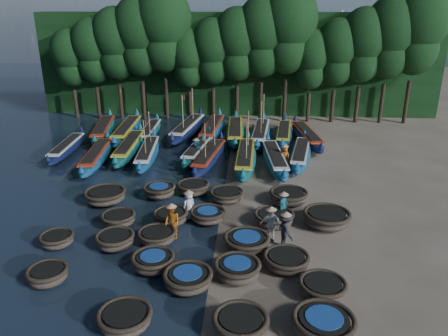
# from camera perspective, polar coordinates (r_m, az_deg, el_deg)

# --- Properties ---
(ground) EXTENTS (120.00, 120.00, 0.00)m
(ground) POSITION_cam_1_polar(r_m,az_deg,el_deg) (24.56, -0.39, -5.56)
(ground) COLOR gray
(ground) RESTS_ON ground
(foliage_wall) EXTENTS (40.00, 3.00, 10.00)m
(foliage_wall) POSITION_cam_1_polar(r_m,az_deg,el_deg) (45.84, 1.78, 13.43)
(foliage_wall) COLOR black
(foliage_wall) RESTS_ON ground
(coracle_2) EXTENTS (2.16, 2.16, 0.68)m
(coracle_2) POSITION_cam_1_polar(r_m,az_deg,el_deg) (16.81, -12.81, -18.59)
(coracle_2) COLOR brown
(coracle_2) RESTS_ON ground
(coracle_3) EXTENTS (2.45, 2.45, 0.80)m
(coracle_3) POSITION_cam_1_polar(r_m,az_deg,el_deg) (16.10, 2.17, -19.73)
(coracle_3) COLOR brown
(coracle_3) RESTS_ON ground
(coracle_4) EXTENTS (2.27, 2.27, 0.75)m
(coracle_4) POSITION_cam_1_polar(r_m,az_deg,el_deg) (16.50, 12.89, -19.27)
(coracle_4) COLOR brown
(coracle_4) RESTS_ON ground
(coracle_5) EXTENTS (1.73, 1.73, 0.69)m
(coracle_5) POSITION_cam_1_polar(r_m,az_deg,el_deg) (19.92, -22.02, -12.77)
(coracle_5) COLOR brown
(coracle_5) RESTS_ON ground
(coracle_6) EXTENTS (2.00, 2.00, 0.72)m
(coracle_6) POSITION_cam_1_polar(r_m,az_deg,el_deg) (19.58, -9.23, -11.93)
(coracle_6) COLOR brown
(coracle_6) RESTS_ON ground
(coracle_7) EXTENTS (2.07, 2.07, 0.75)m
(coracle_7) POSITION_cam_1_polar(r_m,az_deg,el_deg) (18.30, -4.72, -14.21)
(coracle_7) COLOR brown
(coracle_7) RESTS_ON ground
(coracle_8) EXTENTS (2.43, 2.43, 0.79)m
(coracle_8) POSITION_cam_1_polar(r_m,az_deg,el_deg) (18.77, 1.75, -13.06)
(coracle_8) COLOR brown
(coracle_8) RESTS_ON ground
(coracle_9) EXTENTS (2.36, 2.36, 0.67)m
(coracle_9) POSITION_cam_1_polar(r_m,az_deg,el_deg) (18.28, 12.75, -14.97)
(coracle_9) COLOR brown
(coracle_9) RESTS_ON ground
(coracle_10) EXTENTS (1.81, 1.81, 0.64)m
(coracle_10) POSITION_cam_1_polar(r_m,az_deg,el_deg) (22.48, -20.97, -8.69)
(coracle_10) COLOR brown
(coracle_10) RESTS_ON ground
(coracle_11) EXTENTS (1.87, 1.87, 0.73)m
(coracle_11) POSITION_cam_1_polar(r_m,az_deg,el_deg) (21.49, -14.03, -9.10)
(coracle_11) COLOR brown
(coracle_11) RESTS_ON ground
(coracle_12) EXTENTS (2.27, 2.27, 0.63)m
(coracle_12) POSITION_cam_1_polar(r_m,az_deg,el_deg) (21.56, -8.75, -8.75)
(coracle_12) COLOR brown
(coracle_12) RESTS_ON ground
(coracle_13) EXTENTS (2.72, 2.72, 0.76)m
(coracle_13) POSITION_cam_1_polar(r_m,az_deg,el_deg) (20.69, 2.97, -9.62)
(coracle_13) COLOR brown
(coracle_13) RESTS_ON ground
(coracle_14) EXTENTS (2.48, 2.48, 0.68)m
(coracle_14) POSITION_cam_1_polar(r_m,az_deg,el_deg) (19.62, 8.15, -11.87)
(coracle_14) COLOR brown
(coracle_14) RESTS_ON ground
(coracle_15) EXTENTS (1.92, 1.92, 0.72)m
(coracle_15) POSITION_cam_1_polar(r_m,az_deg,el_deg) (23.41, -13.62, -6.47)
(coracle_15) COLOR brown
(coracle_15) RESTS_ON ground
(coracle_16) EXTENTS (2.08, 2.08, 0.72)m
(coracle_16) POSITION_cam_1_polar(r_m,az_deg,el_deg) (23.13, -6.99, -6.34)
(coracle_16) COLOR brown
(coracle_16) RESTS_ON ground
(coracle_17) EXTENTS (2.16, 2.16, 0.69)m
(coracle_17) POSITION_cam_1_polar(r_m,az_deg,el_deg) (23.18, -2.15, -6.16)
(coracle_17) COLOR brown
(coracle_17) RESTS_ON ground
(coracle_18) EXTENTS (2.27, 2.27, 0.73)m
(coracle_18) POSITION_cam_1_polar(r_m,az_deg,el_deg) (22.99, 6.54, -6.48)
(coracle_18) COLOR brown
(coracle_18) RESTS_ON ground
(coracle_19) EXTENTS (2.49, 2.49, 0.82)m
(coracle_19) POSITION_cam_1_polar(r_m,az_deg,el_deg) (23.35, 13.28, -6.36)
(coracle_19) COLOR brown
(coracle_19) RESTS_ON ground
(coracle_20) EXTENTS (2.63, 2.63, 0.79)m
(coracle_20) POSITION_cam_1_polar(r_m,az_deg,el_deg) (26.20, -15.26, -3.49)
(coracle_20) COLOR brown
(coracle_20) RESTS_ON ground
(coracle_21) EXTENTS (2.30, 2.30, 0.76)m
(coracle_21) POSITION_cam_1_polar(r_m,az_deg,el_deg) (26.25, -8.46, -2.92)
(coracle_21) COLOR brown
(coracle_21) RESTS_ON ground
(coracle_22) EXTENTS (2.00, 2.00, 0.73)m
(coracle_22) POSITION_cam_1_polar(r_m,az_deg,el_deg) (26.48, -4.03, -2.57)
(coracle_22) COLOR brown
(coracle_22) RESTS_ON ground
(coracle_23) EXTENTS (2.39, 2.39, 0.66)m
(coracle_23) POSITION_cam_1_polar(r_m,az_deg,el_deg) (25.53, 0.36, -3.54)
(coracle_23) COLOR brown
(coracle_23) RESTS_ON ground
(coracle_24) EXTENTS (2.43, 2.43, 0.79)m
(coracle_24) POSITION_cam_1_polar(r_m,az_deg,el_deg) (25.45, 8.44, -3.68)
(coracle_24) COLOR brown
(coracle_24) RESTS_ON ground
(long_boat_0) EXTENTS (1.64, 7.48, 1.32)m
(long_boat_0) POSITION_cam_1_polar(r_m,az_deg,el_deg) (35.39, -19.83, 2.47)
(long_boat_0) COLOR #101A3D
(long_boat_0) RESTS_ON ground
(long_boat_1) EXTENTS (2.23, 8.14, 1.44)m
(long_boat_1) POSITION_cam_1_polar(r_m,az_deg,el_deg) (32.67, -16.33, 1.47)
(long_boat_1) COLOR navy
(long_boat_1) RESTS_ON ground
(long_boat_2) EXTENTS (1.84, 8.62, 1.52)m
(long_boat_2) POSITION_cam_1_polar(r_m,az_deg,el_deg) (33.93, -12.25, 2.62)
(long_boat_2) COLOR #0F5857
(long_boat_2) RESTS_ON ground
(long_boat_3) EXTENTS (2.09, 8.00, 3.41)m
(long_boat_3) POSITION_cam_1_polar(r_m,az_deg,el_deg) (32.51, -9.95, 1.92)
(long_boat_3) COLOR navy
(long_boat_3) RESTS_ON ground
(long_boat_4) EXTENTS (2.38, 7.66, 1.36)m
(long_boat_4) POSITION_cam_1_polar(r_m,az_deg,el_deg) (32.88, -3.42, 2.37)
(long_boat_4) COLOR #0F5857
(long_boat_4) RESTS_ON ground
(long_boat_5) EXTENTS (2.59, 8.00, 3.43)m
(long_boat_5) POSITION_cam_1_polar(r_m,az_deg,el_deg) (31.27, -1.91, 1.46)
(long_boat_5) COLOR #101A3D
(long_boat_5) RESTS_ON ground
(long_boat_6) EXTENTS (1.74, 8.73, 3.71)m
(long_boat_6) POSITION_cam_1_polar(r_m,az_deg,el_deg) (30.92, 2.83, 1.31)
(long_boat_6) COLOR #0F5857
(long_boat_6) RESTS_ON ground
(long_boat_7) EXTENTS (2.27, 8.21, 1.45)m
(long_boat_7) POSITION_cam_1_polar(r_m,az_deg,el_deg) (31.00, 6.63, 1.17)
(long_boat_7) COLOR navy
(long_boat_7) RESTS_ON ground
(long_boat_8) EXTENTS (2.67, 7.86, 1.40)m
(long_boat_8) POSITION_cam_1_polar(r_m,az_deg,el_deg) (32.26, 10.00, 1.75)
(long_boat_8) COLOR navy
(long_boat_8) RESTS_ON ground
(long_boat_9) EXTENTS (2.98, 8.75, 1.56)m
(long_boat_9) POSITION_cam_1_polar(r_m,az_deg,el_deg) (39.21, -15.48, 4.82)
(long_boat_9) COLOR #0F5857
(long_boat_9) RESTS_ON ground
(long_boat_10) EXTENTS (2.02, 9.06, 1.60)m
(long_boat_10) POSITION_cam_1_polar(r_m,az_deg,el_deg) (38.46, -12.55, 4.80)
(long_boat_10) COLOR navy
(long_boat_10) RESTS_ON ground
(long_boat_11) EXTENTS (1.52, 7.49, 1.32)m
(long_boat_11) POSITION_cam_1_polar(r_m,az_deg,el_deg) (38.16, -9.64, 4.72)
(long_boat_11) COLOR #0F5857
(long_boat_11) RESTS_ON ground
(long_boat_12) EXTENTS (2.86, 9.10, 3.90)m
(long_boat_12) POSITION_cam_1_polar(r_m,az_deg,el_deg) (38.27, -4.74, 5.17)
(long_boat_12) COLOR #101A3D
(long_boat_12) RESTS_ON ground
(long_boat_13) EXTENTS (2.19, 9.00, 1.59)m
(long_boat_13) POSITION_cam_1_polar(r_m,az_deg,el_deg) (37.93, -1.54, 5.07)
(long_boat_13) COLOR navy
(long_boat_13) RESTS_ON ground
(long_boat_14) EXTENTS (1.83, 8.85, 1.56)m
(long_boat_14) POSITION_cam_1_polar(r_m,az_deg,el_deg) (37.24, 1.49, 4.75)
(long_boat_14) COLOR #0F5857
(long_boat_14) RESTS_ON ground
(long_boat_15) EXTENTS (2.20, 8.70, 3.71)m
(long_boat_15) POSITION_cam_1_polar(r_m,az_deg,el_deg) (36.88, 4.81, 4.52)
(long_boat_15) COLOR navy
(long_boat_15) RESTS_ON ground
(long_boat_16) EXTENTS (2.15, 7.95, 1.41)m
(long_boat_16) POSITION_cam_1_polar(r_m,az_deg,el_deg) (37.20, 7.84, 4.45)
(long_boat_16) COLOR navy
(long_boat_16) RESTS_ON ground
(long_boat_17) EXTENTS (2.73, 8.40, 1.49)m
(long_boat_17) POSITION_cam_1_polar(r_m,az_deg,el_deg) (36.70, 10.75, 4.10)
(long_boat_17) COLOR #101A3D
(long_boat_17) RESTS_ON ground
(fisherman_0) EXTENTS (0.89, 0.90, 1.77)m
(fisherman_0) POSITION_cam_1_polar(r_m,az_deg,el_deg) (23.39, -4.59, -4.72)
(fisherman_0) COLOR silver
(fisherman_0) RESTS_ON ground
(fisherman_1) EXTENTS (0.67, 0.66, 1.76)m
(fisherman_1) POSITION_cam_1_polar(r_m,az_deg,el_deg) (23.35, 7.76, -4.79)
(fisherman_1) COLOR #185864
(fisherman_1) RESTS_ON ground
(fisherman_2) EXTENTS (1.09, 1.09, 1.98)m
(fisherman_2) POSITION_cam_1_polar(r_m,az_deg,el_deg) (21.58, -6.80, -6.89)
(fisherman_2) COLOR orange
(fisherman_2) RESTS_ON ground
(fisherman_3) EXTENTS (1.09, 1.29, 1.94)m
(fisherman_3) POSITION_cam_1_polar(r_m,az_deg,el_deg) (20.95, 8.04, -7.94)
(fisherman_3) COLOR black
(fisherman_3) RESTS_ON ground
(fisherman_4) EXTENTS (1.01, 0.52, 1.92)m
(fisherman_4) POSITION_cam_1_polar(r_m,az_deg,el_deg) (21.37, 6.13, -7.18)
(fisherman_4) COLOR silver
(fisherman_4) RESTS_ON ground
(fisherman_5) EXTENTS (1.32, 1.42, 1.79)m
(fisherman_5) POSITION_cam_1_polar(r_m,az_deg,el_deg) (32.08, -3.63, 2.48)
(fisherman_5) COLOR #185864
(fisherman_5) RESTS_ON ground
(fisherman_6) EXTENTS (0.90, 0.82, 1.74)m
(fisherman_6) POSITION_cam_1_polar(r_m,az_deg,el_deg) (31.05, 7.94, 1.70)
(fisherman_6) COLOR orange
(fisherman_6) RESTS_ON ground
(tree_0) EXTENTS (3.68, 3.68, 8.68)m
(tree_0) POSITION_cam_1_polar(r_m,az_deg,el_deg) (45.75, -19.45, 13.51)
(tree_0) COLOR black
(tree_0) RESTS_ON ground
(tree_1) EXTENTS (4.09, 4.09, 9.65)m
(tree_1) POSITION_cam_1_polar(r_m,az_deg,el_deg) (44.84, -16.76, 14.55)
(tree_1) COLOR black
(tree_1) RESTS_ON ground
(tree_2) EXTENTS (4.51, 4.51, 10.63)m
(tree_2) POSITION_cam_1_polar(r_m,az_deg,el_deg) (44.05, -13.94, 15.60)
(tree_2) COLOR black
(tree_2) RESTS_ON ground
(tree_3) EXTENTS (4.92, 4.92, 11.60)m
(tree_3) POSITION_cam_1_polar(r_m,az_deg,el_deg) (43.38, -10.99, 16.64)
(tree_3) COLOR black
(tree_3) RESTS_ON ground
(tree_4) EXTENTS (5.34, 5.34, 12.58)m
(tree_4) POSITION_cam_1_polar(r_m,az_deg,el_deg) (42.83, -7.93, 17.67)
(tree_4) COLOR black
(tree_4) RESTS_ON ground
(tree_5) EXTENTS (3.68, 3.68, 8.68)m
(tree_5) POSITION_cam_1_polar(r_m,az_deg,el_deg) (42.66, -4.62, 14.13)
(tree_5) COLOR black
(tree_5) RESTS_ON ground
(tree_6) EXTENTS (4.09, 4.09, 9.65)m
(tree_6) POSITION_cam_1_polar(r_m,az_deg,el_deg) (42.32, -1.46, 15.06)
(tree_6) COLOR black
(tree_6) RESTS_ON ground
(tree_7) EXTENTS (4.51, 4.51, 10.63)m
(tree_7) POSITION_cam_1_polar(r_m,az_deg,el_deg) (42.11, 1.78, 15.95)
(tree_7) COLOR black
(tree_7) RESTS_ON ground
(tree_8) EXTENTS (4.92, 4.92, 11.60)m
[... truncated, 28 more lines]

